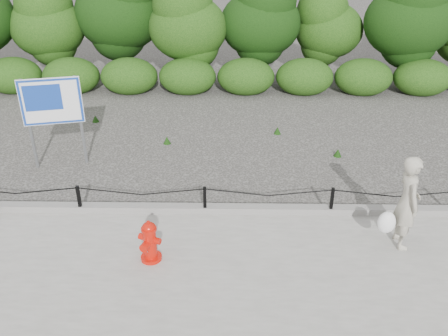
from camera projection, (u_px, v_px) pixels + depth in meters
ground at (205, 216)px, 9.53m from camera, size 90.00×90.00×0.00m
sidewalk at (199, 282)px, 7.74m from camera, size 14.00×4.00×0.08m
curb at (205, 209)px, 9.51m from camera, size 14.00×0.22×0.14m
chain_barrier at (205, 197)px, 9.32m from camera, size 10.06×0.06×0.60m
treeline at (228, 15)px, 16.33m from camera, size 20.50×3.52×4.40m
fire_hydrant at (150, 242)px, 8.03m from camera, size 0.48×0.48×0.78m
pedestrian at (406, 203)px, 8.21m from camera, size 0.72×0.65×1.75m
advertising_sign at (52, 105)px, 10.81m from camera, size 1.34×0.40×2.18m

